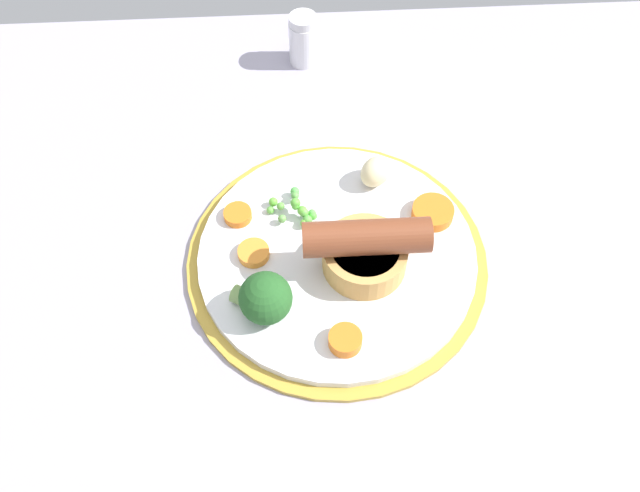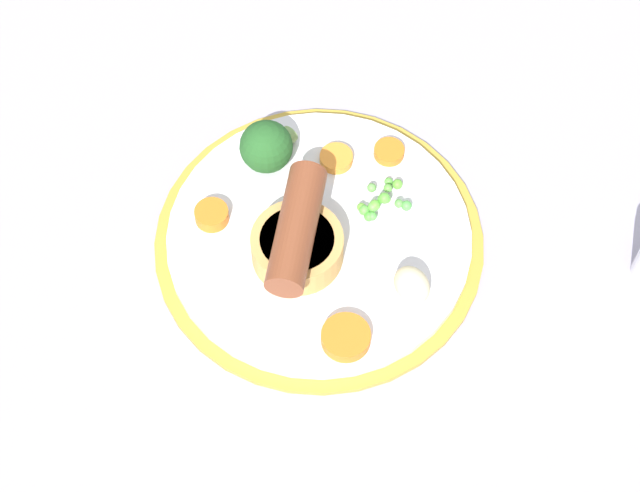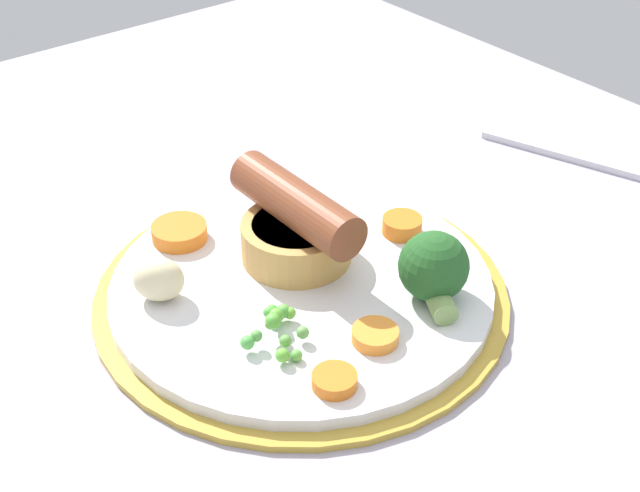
# 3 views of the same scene
# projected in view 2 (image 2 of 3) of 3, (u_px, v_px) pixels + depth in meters

# --- Properties ---
(dining_table) EXTENTS (1.10, 0.80, 0.03)m
(dining_table) POSITION_uv_depth(u_px,v_px,m) (289.00, 211.00, 0.95)
(dining_table) COLOR #9E99AD
(dining_table) RESTS_ON ground
(dinner_plate) EXTENTS (0.28, 0.28, 0.01)m
(dinner_plate) POSITION_uv_depth(u_px,v_px,m) (319.00, 240.00, 0.91)
(dinner_plate) COLOR #B79333
(dinner_plate) RESTS_ON dining_table
(sausage_pudding) EXTENTS (0.11, 0.08, 0.06)m
(sausage_pudding) POSITION_uv_depth(u_px,v_px,m) (297.00, 240.00, 0.87)
(sausage_pudding) COLOR tan
(sausage_pudding) RESTS_ON dinner_plate
(pea_pile) EXTENTS (0.05, 0.05, 0.02)m
(pea_pile) POSITION_uv_depth(u_px,v_px,m) (381.00, 200.00, 0.91)
(pea_pile) COLOR #60B838
(pea_pile) RESTS_ON dinner_plate
(broccoli_floret_near) EXTENTS (0.06, 0.05, 0.05)m
(broccoli_floret_near) POSITION_uv_depth(u_px,v_px,m) (267.00, 146.00, 0.92)
(broccoli_floret_near) COLOR #235623
(broccoli_floret_near) RESTS_ON dinner_plate
(potato_chunk_2) EXTENTS (0.04, 0.04, 0.03)m
(potato_chunk_2) POSITION_uv_depth(u_px,v_px,m) (412.00, 285.00, 0.86)
(potato_chunk_2) COLOR beige
(potato_chunk_2) RESTS_ON dinner_plate
(carrot_slice_1) EXTENTS (0.04, 0.04, 0.01)m
(carrot_slice_1) POSITION_uv_depth(u_px,v_px,m) (212.00, 215.00, 0.91)
(carrot_slice_1) COLOR orange
(carrot_slice_1) RESTS_ON dinner_plate
(carrot_slice_2) EXTENTS (0.03, 0.03, 0.01)m
(carrot_slice_2) POSITION_uv_depth(u_px,v_px,m) (389.00, 152.00, 0.94)
(carrot_slice_2) COLOR orange
(carrot_slice_2) RESTS_ON dinner_plate
(carrot_slice_4) EXTENTS (0.04, 0.04, 0.01)m
(carrot_slice_4) POSITION_uv_depth(u_px,v_px,m) (336.00, 158.00, 0.94)
(carrot_slice_4) COLOR orange
(carrot_slice_4) RESTS_ON dinner_plate
(carrot_slice_5) EXTENTS (0.06, 0.06, 0.01)m
(carrot_slice_5) POSITION_uv_depth(u_px,v_px,m) (346.00, 337.00, 0.85)
(carrot_slice_5) COLOR orange
(carrot_slice_5) RESTS_ON dinner_plate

